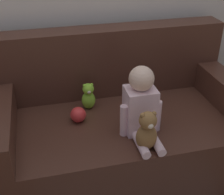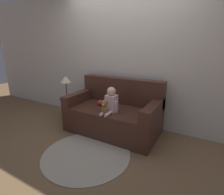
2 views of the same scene
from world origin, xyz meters
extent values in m
plane|color=brown|center=(0.00, 0.00, 0.00)|extent=(12.00, 12.00, 0.00)
cube|color=silver|center=(0.00, 0.52, 1.30)|extent=(8.00, 0.05, 2.60)
cube|color=#47281E|center=(0.00, 0.00, 0.23)|extent=(1.61, 0.86, 0.45)
cube|color=#47281E|center=(0.00, 0.34, 0.69)|extent=(1.61, 0.18, 0.48)
cube|color=#47281E|center=(-0.73, 0.00, 0.55)|extent=(0.16, 0.86, 0.19)
cube|color=#47281E|center=(0.73, 0.00, 0.55)|extent=(0.16, 0.86, 0.19)
cube|color=silver|center=(0.07, -0.17, 0.59)|extent=(0.17, 0.15, 0.28)
sphere|color=beige|center=(0.07, -0.17, 0.80)|extent=(0.14, 0.14, 0.14)
cylinder|color=silver|center=(0.03, -0.34, 0.48)|extent=(0.05, 0.19, 0.05)
cylinder|color=silver|center=(0.11, -0.34, 0.48)|extent=(0.05, 0.19, 0.05)
cylinder|color=silver|center=(-0.03, -0.19, 0.55)|extent=(0.05, 0.05, 0.20)
cylinder|color=silver|center=(0.17, -0.19, 0.55)|extent=(0.05, 0.05, 0.20)
ellipsoid|color=olive|center=(0.05, -0.34, 0.53)|extent=(0.12, 0.10, 0.16)
sphere|color=olive|center=(0.05, -0.35, 0.64)|extent=(0.10, 0.10, 0.10)
sphere|color=olive|center=(0.02, -0.35, 0.68)|extent=(0.03, 0.03, 0.03)
sphere|color=olive|center=(0.08, -0.35, 0.68)|extent=(0.03, 0.03, 0.03)
sphere|color=beige|center=(0.05, -0.39, 0.64)|extent=(0.03, 0.03, 0.03)
ellipsoid|color=#8CD133|center=(-0.18, 0.15, 0.51)|extent=(0.09, 0.07, 0.12)
sphere|color=#8CD133|center=(-0.18, 0.14, 0.60)|extent=(0.07, 0.07, 0.07)
sphere|color=#8CD133|center=(-0.20, 0.14, 0.63)|extent=(0.02, 0.02, 0.02)
sphere|color=#8CD133|center=(-0.15, 0.14, 0.63)|extent=(0.02, 0.02, 0.02)
sphere|color=beige|center=(-0.18, 0.11, 0.59)|extent=(0.03, 0.03, 0.03)
sphere|color=red|center=(-0.27, 0.01, 0.50)|extent=(0.10, 0.10, 0.10)
cylinder|color=#B2A893|center=(0.03, -0.82, 0.01)|extent=(1.26, 1.26, 0.01)
cylinder|color=#332D28|center=(-1.11, 0.03, 0.44)|extent=(0.30, 0.30, 0.03)
cylinder|color=#332D28|center=(-1.11, 0.03, 0.21)|extent=(0.04, 0.04, 0.43)
cylinder|color=#4C4742|center=(-1.11, 0.03, 0.47)|extent=(0.12, 0.12, 0.03)
cylinder|color=#4C4742|center=(-1.11, 0.03, 0.64)|extent=(0.02, 0.02, 0.30)
cone|color=beige|center=(-1.11, 0.03, 0.85)|extent=(0.22, 0.22, 0.13)
camera|label=1|loc=(-0.45, -1.61, 1.57)|focal=50.00mm
camera|label=2|loc=(1.42, -2.52, 1.50)|focal=28.00mm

